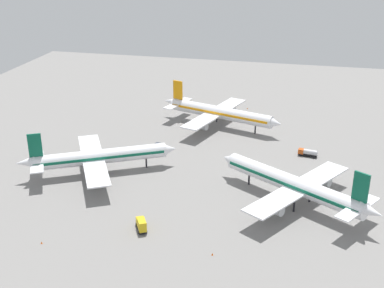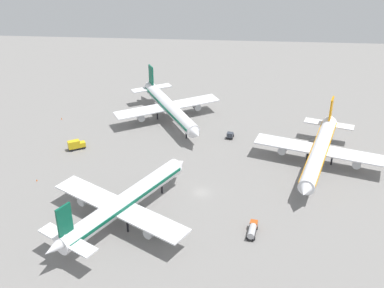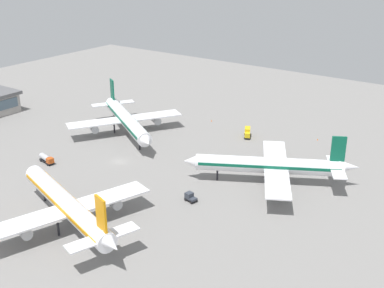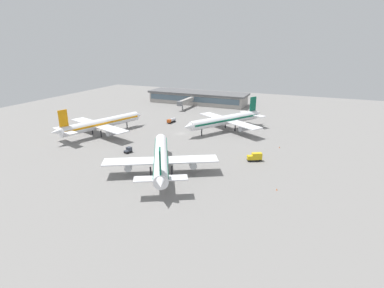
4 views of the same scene
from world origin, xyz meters
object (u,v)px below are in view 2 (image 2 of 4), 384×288
object	(u,v)px
airplane_distant	(169,107)
airplane_at_gate	(320,151)
safety_cone_far_side	(62,119)
catering_truck	(76,145)
safety_cone_near_gate	(37,180)
airplane_taxiing	(123,203)
baggage_tug	(230,135)
fuel_truck	(252,230)

from	to	relation	value
airplane_distant	airplane_at_gate	bearing A→B (deg)	31.04
airplane_at_gate	safety_cone_far_side	distance (m)	93.77
catering_truck	safety_cone_near_gate	distance (m)	20.86
airplane_taxiing	catering_truck	size ratio (longest dim) A/B	7.94
airplane_at_gate	safety_cone_far_side	world-z (taller)	airplane_at_gate
safety_cone_near_gate	catering_truck	bearing A→B (deg)	71.25
safety_cone_far_side	airplane_distant	bearing A→B (deg)	2.59
baggage_tug	safety_cone_far_side	bearing A→B (deg)	-87.94
airplane_at_gate	fuel_truck	xyz separation A→B (m)	(-21.47, -34.58, -4.27)
airplane_taxiing	catering_truck	world-z (taller)	airplane_taxiing
fuel_truck	airplane_taxiing	bearing A→B (deg)	95.06
airplane_distant	fuel_truck	size ratio (longest dim) A/B	6.94
catering_truck	fuel_truck	bearing A→B (deg)	-63.97
fuel_truck	safety_cone_near_gate	distance (m)	66.47
fuel_truck	safety_cone_near_gate	world-z (taller)	fuel_truck
airplane_taxiing	baggage_tug	distance (m)	55.74
airplane_distant	safety_cone_far_side	world-z (taller)	airplane_distant
airplane_distant	baggage_tug	size ratio (longest dim) A/B	12.91
fuel_truck	airplane_distant	bearing A→B (deg)	34.44
airplane_at_gate	airplane_distant	world-z (taller)	airplane_at_gate
airplane_taxiing	catering_truck	bearing A→B (deg)	63.85
airplane_taxiing	safety_cone_near_gate	xyz separation A→B (m)	(-29.71, 17.13, -5.45)
airplane_taxiing	airplane_distant	size ratio (longest dim) A/B	1.02
airplane_at_gate	safety_cone_near_gate	world-z (taller)	airplane_at_gate
airplane_distant	fuel_truck	world-z (taller)	airplane_distant
catering_truck	safety_cone_near_gate	size ratio (longest dim) A/B	9.71
airplane_distant	airplane_taxiing	bearing A→B (deg)	-33.72
airplane_distant	safety_cone_near_gate	size ratio (longest dim) A/B	75.67
airplane_taxiing	catering_truck	xyz separation A→B (m)	(-23.02, 36.84, -4.06)
safety_cone_near_gate	safety_cone_far_side	world-z (taller)	same
catering_truck	airplane_at_gate	bearing A→B (deg)	-32.69
baggage_tug	airplane_at_gate	bearing A→B (deg)	69.92
baggage_tug	airplane_distant	bearing A→B (deg)	-107.22
airplane_at_gate	fuel_truck	bearing A→B (deg)	-14.02
fuel_truck	baggage_tug	size ratio (longest dim) A/B	1.86
fuel_truck	safety_cone_near_gate	size ratio (longest dim) A/B	10.90
airplane_at_gate	safety_cone_far_side	xyz separation A→B (m)	(-89.56, 27.26, -5.36)
airplane_at_gate	airplane_taxiing	bearing A→B (deg)	-42.53
airplane_at_gate	baggage_tug	xyz separation A→B (m)	(-27.35, 16.85, -4.50)
catering_truck	baggage_tug	size ratio (longest dim) A/B	1.66
baggage_tug	safety_cone_far_side	distance (m)	63.08
fuel_truck	baggage_tug	distance (m)	51.76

